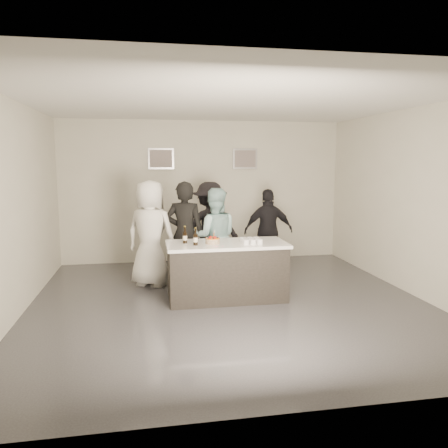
% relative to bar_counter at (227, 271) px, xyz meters
% --- Properties ---
extents(floor, '(6.00, 6.00, 0.00)m').
position_rel_bar_counter_xyz_m(floor, '(0.01, -0.21, -0.45)').
color(floor, '#3D3D42').
rests_on(floor, ground).
extents(ceiling, '(6.00, 6.00, 0.00)m').
position_rel_bar_counter_xyz_m(ceiling, '(0.01, -0.21, 2.55)').
color(ceiling, white).
extents(wall_back, '(6.00, 0.04, 3.00)m').
position_rel_bar_counter_xyz_m(wall_back, '(0.01, 2.79, 1.05)').
color(wall_back, beige).
rests_on(wall_back, ground).
extents(wall_front, '(6.00, 0.04, 3.00)m').
position_rel_bar_counter_xyz_m(wall_front, '(0.01, -3.21, 1.05)').
color(wall_front, beige).
rests_on(wall_front, ground).
extents(wall_left, '(0.04, 6.00, 3.00)m').
position_rel_bar_counter_xyz_m(wall_left, '(-2.99, -0.21, 1.05)').
color(wall_left, beige).
rests_on(wall_left, ground).
extents(wall_right, '(0.04, 6.00, 3.00)m').
position_rel_bar_counter_xyz_m(wall_right, '(3.01, -0.21, 1.05)').
color(wall_right, beige).
rests_on(wall_right, ground).
extents(picture_left, '(0.54, 0.04, 0.44)m').
position_rel_bar_counter_xyz_m(picture_left, '(-0.89, 2.76, 1.75)').
color(picture_left, '#B2B2B7').
rests_on(picture_left, wall_back).
extents(picture_right, '(0.54, 0.04, 0.44)m').
position_rel_bar_counter_xyz_m(picture_right, '(0.91, 2.76, 1.75)').
color(picture_right, '#B2B2B7').
rests_on(picture_right, wall_back).
extents(bar_counter, '(1.86, 0.86, 0.90)m').
position_rel_bar_counter_xyz_m(bar_counter, '(0.00, 0.00, 0.00)').
color(bar_counter, white).
rests_on(bar_counter, ground).
extents(cake, '(0.22, 0.22, 0.07)m').
position_rel_bar_counter_xyz_m(cake, '(-0.22, -0.02, 0.49)').
color(cake, orange).
rests_on(cake, bar_counter).
extents(beer_bottle_a, '(0.07, 0.07, 0.26)m').
position_rel_bar_counter_xyz_m(beer_bottle_a, '(-0.64, 0.06, 0.58)').
color(beer_bottle_a, black).
rests_on(beer_bottle_a, bar_counter).
extents(beer_bottle_b, '(0.07, 0.07, 0.26)m').
position_rel_bar_counter_xyz_m(beer_bottle_b, '(-0.50, -0.12, 0.58)').
color(beer_bottle_b, black).
rests_on(beer_bottle_b, bar_counter).
extents(tumbler_cluster, '(0.30, 0.30, 0.08)m').
position_rel_bar_counter_xyz_m(tumbler_cluster, '(0.36, -0.11, 0.49)').
color(tumbler_cluster, '#C86312').
rests_on(tumbler_cluster, bar_counter).
extents(candles, '(0.24, 0.08, 0.01)m').
position_rel_bar_counter_xyz_m(candles, '(-0.22, -0.26, 0.45)').
color(candles, pink).
rests_on(candles, bar_counter).
extents(person_main_black, '(0.76, 0.61, 1.82)m').
position_rel_bar_counter_xyz_m(person_main_black, '(-0.58, 0.82, 0.46)').
color(person_main_black, black).
rests_on(person_main_black, ground).
extents(person_main_blue, '(0.89, 0.73, 1.70)m').
position_rel_bar_counter_xyz_m(person_main_blue, '(-0.06, 0.85, 0.40)').
color(person_main_blue, '#9FCED1').
rests_on(person_main_blue, ground).
extents(person_guest_left, '(1.06, 0.93, 1.83)m').
position_rel_bar_counter_xyz_m(person_guest_left, '(-1.15, 0.97, 0.47)').
color(person_guest_left, white).
rests_on(person_guest_left, ground).
extents(person_guest_right, '(0.98, 0.46, 1.62)m').
position_rel_bar_counter_xyz_m(person_guest_right, '(1.11, 1.55, 0.36)').
color(person_guest_right, black).
rests_on(person_guest_right, ground).
extents(person_guest_back, '(1.16, 0.69, 1.76)m').
position_rel_bar_counter_xyz_m(person_guest_back, '(-0.02, 1.64, 0.43)').
color(person_guest_back, black).
rests_on(person_guest_back, ground).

